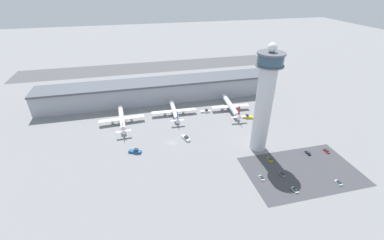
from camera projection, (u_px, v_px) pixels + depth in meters
name	position (u px, v px, depth m)	size (l,w,h in m)	color
ground_plane	(172.00, 143.00, 172.14)	(1000.00, 1000.00, 0.00)	gray
terminal_building	(159.00, 91.00, 226.93)	(202.57, 25.00, 18.27)	#A3A8B2
runway_strip	(149.00, 67.00, 314.25)	(303.86, 44.00, 0.01)	#515154
control_tower	(265.00, 99.00, 150.35)	(15.55, 15.55, 67.26)	silver
parking_lot_surface	(302.00, 171.00, 147.12)	(64.00, 40.00, 0.01)	#424247
airplane_gate_alpha	(122.00, 119.00, 192.38)	(33.66, 40.80, 12.09)	white
airplane_gate_bravo	(174.00, 111.00, 204.11)	(35.87, 34.44, 11.58)	white
airplane_gate_charlie	(231.00, 106.00, 211.16)	(31.55, 41.31, 13.13)	silver
service_truck_catering	(206.00, 111.00, 210.24)	(8.42, 3.63, 2.57)	black
service_truck_fuel	(135.00, 151.00, 161.93)	(8.36, 5.59, 2.90)	black
service_truck_baggage	(186.00, 138.00, 175.08)	(5.05, 8.46, 2.92)	black
service_truck_water	(248.00, 117.00, 201.42)	(8.62, 5.55, 3.06)	black
car_white_wagon	(270.00, 160.00, 155.38)	(1.94, 4.28, 1.47)	black
car_grey_coupe	(338.00, 183.00, 138.08)	(2.01, 4.20, 1.40)	black
car_yellow_taxi	(295.00, 190.00, 133.34)	(1.74, 4.35, 1.52)	black
car_black_suv	(308.00, 153.00, 161.14)	(1.78, 4.33, 1.47)	black
car_blue_compact	(282.00, 174.00, 143.84)	(1.92, 4.35, 1.55)	black
car_navy_sedan	(262.00, 178.00, 141.40)	(1.86, 4.06, 1.36)	black
car_maroon_suv	(326.00, 151.00, 163.06)	(1.87, 4.63, 1.51)	black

